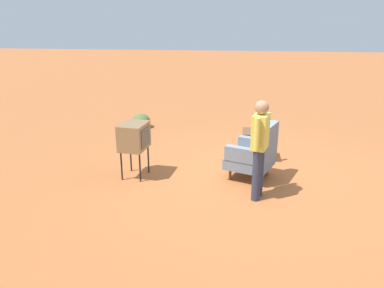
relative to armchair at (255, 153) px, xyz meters
name	(u,v)px	position (x,y,z in m)	size (l,w,h in m)	color
ground_plane	(252,177)	(-0.08, -0.03, -0.50)	(60.00, 60.00, 0.00)	#AD6033
armchair	(255,153)	(0.00, 0.00, 0.00)	(0.99, 1.00, 1.06)	brown
side_table	(256,135)	(-1.04, 0.04, 0.03)	(0.56, 0.56, 0.62)	black
tv_on_stand	(134,137)	(0.18, -2.21, 0.28)	(0.64, 0.50, 1.03)	black
person_standing	(260,144)	(0.79, 0.03, 0.44)	(0.55, 0.31, 1.64)	#2D3347
soda_can_blue	(265,127)	(-1.14, 0.23, 0.18)	(0.07, 0.07, 0.12)	blue
bottle_short_clear	(252,130)	(-0.81, -0.05, 0.22)	(0.06, 0.06, 0.20)	silver
bottle_wine_green	(269,127)	(-0.85, 0.28, 0.28)	(0.07, 0.07, 0.32)	#1E5623
bottle_tall_amber	(253,122)	(-1.18, -0.03, 0.27)	(0.07, 0.07, 0.30)	brown
flower_vase	(264,128)	(-0.82, 0.17, 0.27)	(0.15, 0.10, 0.27)	silver
shrub_mid	(141,121)	(-3.12, -2.98, -0.31)	(0.49, 0.49, 0.38)	#516B38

